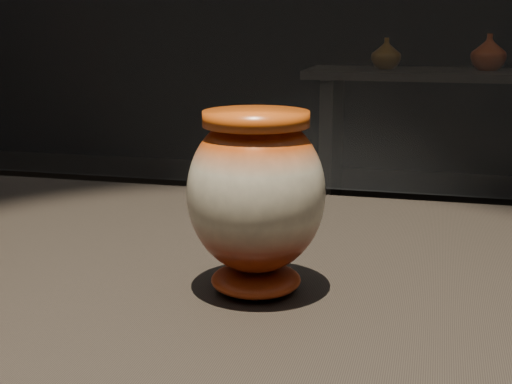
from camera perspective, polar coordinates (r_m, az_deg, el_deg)
main_vase at (r=0.76m, az=0.00°, el=-0.26°), size 0.16×0.16×0.20m
back_shelf at (r=4.49m, az=16.96°, el=5.91°), size 2.00×0.60×0.90m
back_vase_left at (r=4.45m, az=10.38°, el=10.84°), size 0.25×0.25×0.19m
back_vase_mid at (r=4.47m, az=18.13°, el=10.58°), size 0.21×0.21×0.21m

